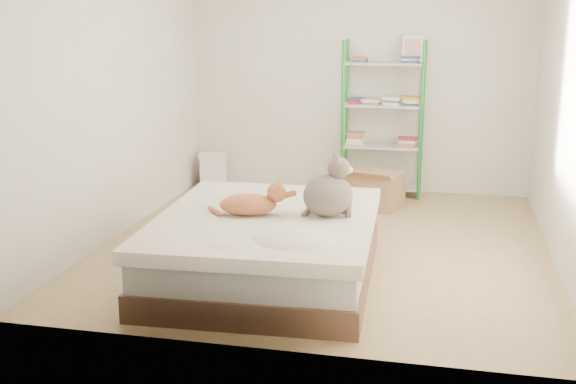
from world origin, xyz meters
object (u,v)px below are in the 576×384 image
(grey_cat, at_px, (328,187))
(white_bin, at_px, (213,170))
(shelf_unit, at_px, (383,117))
(bed, at_px, (267,247))
(cardboard_box, at_px, (374,190))
(orange_cat, at_px, (248,202))

(grey_cat, distance_m, white_bin, 3.32)
(shelf_unit, bearing_deg, grey_cat, -93.11)
(bed, distance_m, shelf_unit, 2.97)
(shelf_unit, xyz_separation_m, cardboard_box, (-0.02, -0.56, -0.69))
(orange_cat, bearing_deg, cardboard_box, 60.03)
(bed, xyz_separation_m, grey_cat, (0.45, 0.07, 0.48))
(grey_cat, bearing_deg, shelf_unit, -24.82)
(shelf_unit, distance_m, cardboard_box, 0.89)
(grey_cat, xyz_separation_m, white_bin, (-1.81, 2.74, -0.54))
(grey_cat, bearing_deg, white_bin, 11.73)
(bed, xyz_separation_m, shelf_unit, (0.60, 2.84, 0.62))
(grey_cat, distance_m, shelf_unit, 2.77)
(orange_cat, bearing_deg, shelf_unit, 62.88)
(white_bin, bearing_deg, grey_cat, -56.56)
(orange_cat, bearing_deg, white_bin, 100.69)
(orange_cat, distance_m, grey_cat, 0.61)
(cardboard_box, bearing_deg, grey_cat, -76.41)
(shelf_unit, bearing_deg, orange_cat, -104.53)
(orange_cat, xyz_separation_m, shelf_unit, (0.74, 2.86, 0.26))
(orange_cat, bearing_deg, bed, -4.23)
(bed, distance_m, orange_cat, 0.38)
(orange_cat, xyz_separation_m, cardboard_box, (0.72, 2.30, -0.42))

